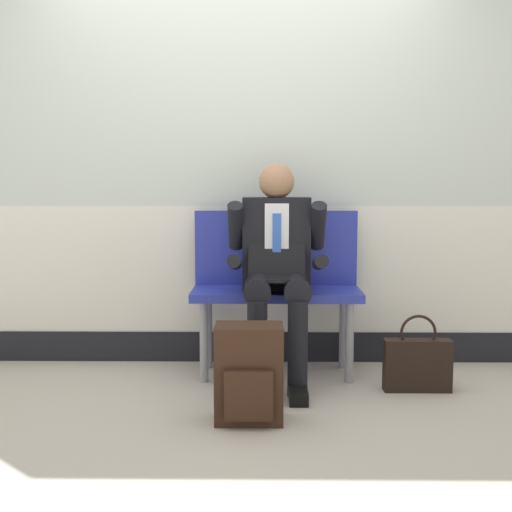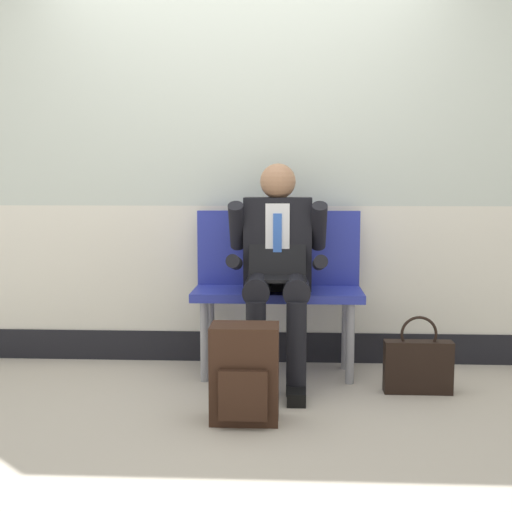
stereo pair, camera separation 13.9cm
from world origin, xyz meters
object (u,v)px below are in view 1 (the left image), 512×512
object	(u,v)px
person_seated	(277,265)
handbag	(417,363)
bench_with_person	(276,278)
backpack	(249,374)

from	to	relation	value
person_seated	handbag	distance (m)	0.97
person_seated	bench_with_person	bearing A→B (deg)	90.00
bench_with_person	backpack	xyz separation A→B (m)	(-0.15, -0.86, -0.34)
backpack	handbag	size ratio (longest dim) A/B	1.11
bench_with_person	backpack	size ratio (longest dim) A/B	2.10
person_seated	handbag	bearing A→B (deg)	-12.46
person_seated	backpack	xyz separation A→B (m)	(-0.15, -0.65, -0.46)
backpack	handbag	distance (m)	1.05
person_seated	handbag	xyz separation A→B (m)	(0.79, -0.17, -0.53)
backpack	handbag	world-z (taller)	backpack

